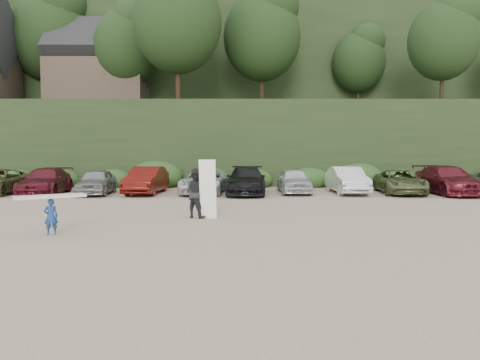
{
  "coord_description": "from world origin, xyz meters",
  "views": [
    {
      "loc": [
        -0.02,
        -17.11,
        2.73
      ],
      "look_at": [
        0.03,
        3.0,
        1.3
      ],
      "focal_mm": 35.0,
      "sensor_mm": 36.0,
      "label": 1
    }
  ],
  "objects": [
    {
      "name": "adult_surfer",
      "position": [
        -1.64,
        0.77,
        0.97
      ],
      "size": [
        1.41,
        1.09,
        2.25
      ],
      "color": "black",
      "rests_on": "ground"
    },
    {
      "name": "ground",
      "position": [
        0.0,
        0.0,
        0.0
      ],
      "size": [
        120.0,
        120.0,
        0.0
      ],
      "primitive_type": "plane",
      "color": "tan",
      "rests_on": "ground"
    },
    {
      "name": "parked_cars",
      "position": [
        -0.5,
        9.92,
        0.75
      ],
      "size": [
        39.85,
        5.71,
        1.63
      ],
      "color": "#B2B2B7",
      "rests_on": "ground"
    },
    {
      "name": "hillside_backdrop",
      "position": [
        -0.26,
        35.93,
        11.22
      ],
      "size": [
        90.0,
        41.5,
        28.0
      ],
      "color": "black",
      "rests_on": "ground"
    },
    {
      "name": "child_surfer",
      "position": [
        -5.85,
        -2.73,
        0.84
      ],
      "size": [
        2.07,
        1.56,
        1.24
      ],
      "color": "navy",
      "rests_on": "ground"
    }
  ]
}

